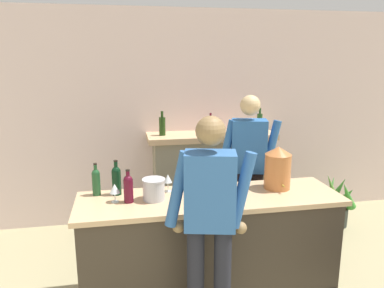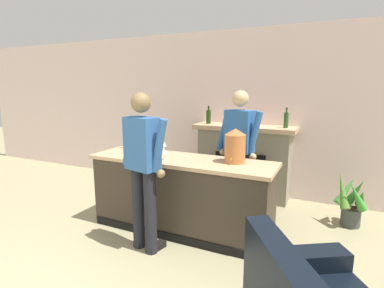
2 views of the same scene
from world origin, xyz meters
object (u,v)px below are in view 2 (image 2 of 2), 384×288
(person_customer, at_px, (143,166))
(wine_glass_front_right, at_px, (127,144))
(wine_bottle_riesling_slim, at_px, (136,140))
(wine_glass_by_dispenser, at_px, (164,144))
(fireplace_stone, at_px, (243,161))
(copper_dispenser, at_px, (235,146))
(person_bartender, at_px, (239,150))
(ice_bucket_steel, at_px, (147,147))
(wine_glass_back_row, at_px, (164,151))
(wine_bottle_cabernet_heavy, at_px, (127,139))
(wine_bottle_merlot_tall, at_px, (133,143))
(potted_plant_corner, at_px, (351,201))

(person_customer, xyz_separation_m, wine_glass_front_right, (-0.68, 0.61, 0.09))
(wine_bottle_riesling_slim, relative_size, wine_glass_by_dispenser, 1.92)
(fireplace_stone, height_order, person_customer, person_customer)
(copper_dispenser, xyz_separation_m, wine_glass_front_right, (-1.49, -0.07, -0.08))
(person_bartender, height_order, wine_bottle_riesling_slim, person_bartender)
(ice_bucket_steel, height_order, wine_glass_back_row, ice_bucket_steel)
(person_customer, relative_size, wine_glass_front_right, 10.87)
(fireplace_stone, distance_m, ice_bucket_steel, 1.80)
(person_customer, relative_size, copper_dispenser, 4.40)
(fireplace_stone, relative_size, wine_glass_front_right, 10.07)
(fireplace_stone, relative_size, wine_bottle_cabernet_heavy, 5.55)
(ice_bucket_steel, bearing_deg, copper_dispenser, 3.71)
(fireplace_stone, bearing_deg, wine_bottle_merlot_tall, -125.42)
(person_customer, xyz_separation_m, wine_bottle_riesling_slim, (-0.66, 0.79, 0.11))
(person_bartender, height_order, wine_glass_back_row, person_bartender)
(ice_bucket_steel, height_order, wine_glass_front_right, ice_bucket_steel)
(copper_dispenser, bearing_deg, wine_bottle_cabernet_heavy, 175.31)
(ice_bucket_steel, bearing_deg, fireplace_stone, 60.04)
(person_customer, distance_m, copper_dispenser, 1.07)
(person_customer, relative_size, wine_glass_by_dispenser, 10.65)
(potted_plant_corner, height_order, person_customer, person_customer)
(person_customer, bearing_deg, wine_glass_front_right, 137.80)
(wine_bottle_merlot_tall, bearing_deg, wine_glass_front_right, 168.32)
(wine_bottle_cabernet_heavy, xyz_separation_m, wine_bottle_merlot_tall, (0.28, -0.23, -0.00))
(fireplace_stone, xyz_separation_m, copper_dispenser, (0.29, -1.44, 0.54))
(fireplace_stone, relative_size, copper_dispenser, 4.08)
(wine_glass_back_row, bearing_deg, wine_glass_front_right, 164.53)
(wine_bottle_cabernet_heavy, bearing_deg, wine_bottle_riesling_slim, -6.75)
(potted_plant_corner, distance_m, person_customer, 2.76)
(copper_dispenser, distance_m, wine_glass_back_row, 0.85)
(ice_bucket_steel, bearing_deg, person_customer, -60.17)
(wine_glass_back_row, bearing_deg, wine_bottle_cabernet_heavy, 155.10)
(wine_glass_by_dispenser, bearing_deg, ice_bucket_steel, -129.74)
(wine_bottle_merlot_tall, bearing_deg, person_customer, -46.37)
(wine_bottle_merlot_tall, height_order, wine_glass_back_row, wine_bottle_merlot_tall)
(person_bartender, distance_m, wine_glass_back_row, 1.05)
(potted_plant_corner, height_order, wine_glass_by_dispenser, wine_glass_by_dispenser)
(wine_bottle_cabernet_heavy, relative_size, wine_glass_front_right, 1.82)
(wine_bottle_cabernet_heavy, distance_m, wine_glass_by_dispenser, 0.64)
(copper_dispenser, xyz_separation_m, wine_glass_back_row, (-0.81, -0.26, -0.09))
(ice_bucket_steel, xyz_separation_m, wine_glass_front_right, (-0.33, 0.01, 0.02))
(potted_plant_corner, distance_m, wine_glass_back_row, 2.55)
(copper_dispenser, relative_size, ice_bucket_steel, 2.00)
(copper_dispenser, bearing_deg, person_customer, -140.03)
(fireplace_stone, height_order, wine_bottle_merlot_tall, fireplace_stone)
(person_customer, distance_m, wine_glass_by_dispenser, 0.81)
(fireplace_stone, height_order, ice_bucket_steel, fireplace_stone)
(fireplace_stone, relative_size, person_bartender, 0.92)
(wine_glass_by_dispenser, bearing_deg, wine_glass_front_right, -160.78)
(person_bartender, distance_m, wine_glass_front_right, 1.50)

